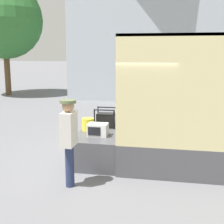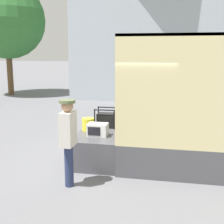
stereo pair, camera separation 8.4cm
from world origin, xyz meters
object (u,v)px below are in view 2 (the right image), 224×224
(microwave, at_px, (98,130))
(portable_generator, at_px, (107,120))
(worker_person, at_px, (68,134))
(orange_bucket, at_px, (88,124))
(street_tree, at_px, (7,20))

(microwave, relative_size, portable_generator, 0.84)
(worker_person, bearing_deg, portable_generator, 83.03)
(microwave, height_order, worker_person, worker_person)
(portable_generator, relative_size, orange_bucket, 1.75)
(street_tree, bearing_deg, worker_person, -56.37)
(worker_person, xyz_separation_m, street_tree, (-8.27, 12.44, 3.49))
(worker_person, distance_m, street_tree, 15.34)
(microwave, xyz_separation_m, street_tree, (-8.53, 11.07, 3.73))
(orange_bucket, distance_m, worker_person, 1.83)
(microwave, bearing_deg, orange_bucket, 129.30)
(worker_person, bearing_deg, orange_bucket, 93.35)
(orange_bucket, height_order, worker_person, worker_person)
(orange_bucket, relative_size, worker_person, 0.18)
(microwave, bearing_deg, worker_person, -100.87)
(orange_bucket, bearing_deg, worker_person, -86.65)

